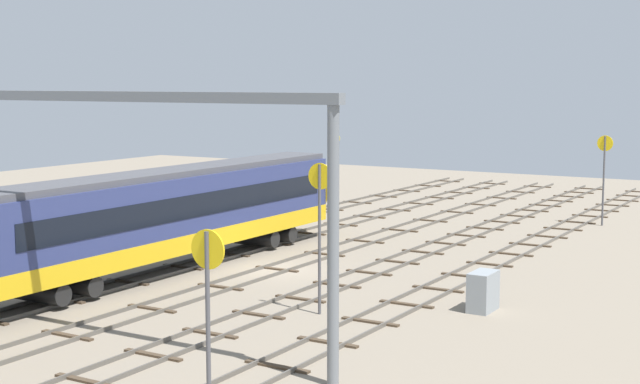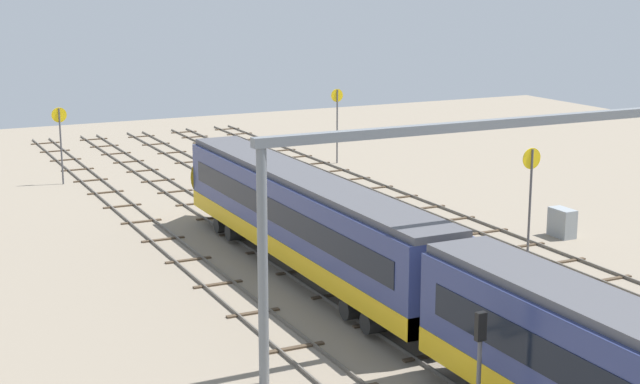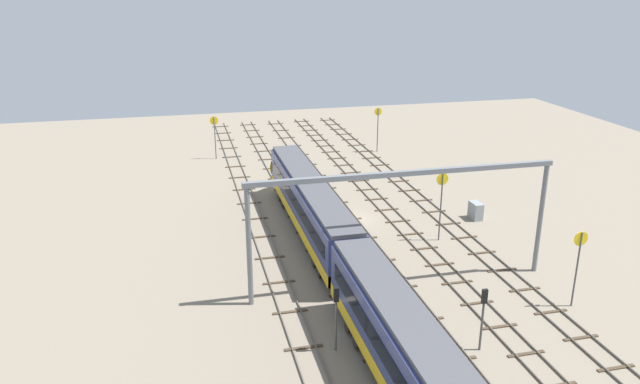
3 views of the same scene
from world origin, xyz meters
name	(u,v)px [view 1 (image 1 of 3)]	position (x,y,z in m)	size (l,w,h in m)	color
ground_plane	(277,270)	(0.00, 0.00, 0.00)	(103.04, 103.04, 0.00)	gray
track_near_foreground	(438,289)	(0.00, -8.53, 0.06)	(87.04, 2.40, 0.16)	#59544C
track_second_near	(353,278)	(0.00, -4.26, 0.06)	(87.04, 2.40, 0.16)	#59544C
track_middle	(277,268)	(0.00, 0.00, 0.07)	(87.04, 2.40, 0.16)	#59544C
track_with_train	(208,260)	(0.00, 4.26, 0.07)	(87.04, 2.40, 0.16)	#59544C
track_far_background	(144,252)	(0.00, 8.53, 0.07)	(87.04, 2.40, 0.16)	#59544C
overhead_gantry	(67,147)	(-13.45, 0.00, 6.84)	(0.40, 22.44, 8.83)	slate
speed_sign_near_foreground	(604,167)	(22.24, -10.21, 3.78)	(0.14, 0.99, 5.77)	#4C4C51
speed_sign_mid_trackside	(320,215)	(-6.29, -6.19, 3.96)	(0.14, 1.04, 6.01)	#4C4C51
speed_sign_far_trackside	(334,155)	(23.75, 10.49, 3.57)	(0.14, 1.03, 5.37)	#4C4C51
speed_sign_distant_end	(208,303)	(-18.86, -10.41, 3.64)	(0.14, 1.02, 5.50)	#4C4C51
relay_cabinet	(483,291)	(-2.51, -11.56, 0.80)	(1.56, 0.86, 1.60)	gray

